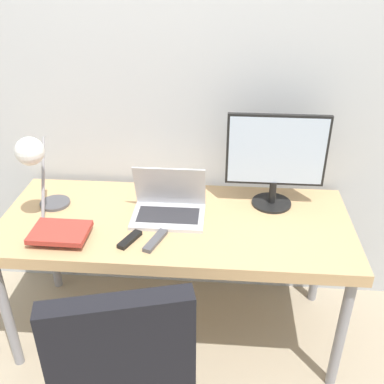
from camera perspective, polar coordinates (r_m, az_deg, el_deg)
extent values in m
plane|color=tan|center=(2.46, -2.84, -22.91)|extent=(12.00, 12.00, 0.00)
cube|color=silver|center=(2.38, -1.23, 13.73)|extent=(8.00, 0.05, 2.60)
cube|color=tan|center=(2.23, -2.14, -4.14)|extent=(1.73, 0.73, 0.06)
cylinder|color=gray|center=(2.46, -22.43, -14.16)|extent=(0.05, 0.05, 0.68)
cylinder|color=gray|center=(2.30, 18.37, -16.76)|extent=(0.05, 0.05, 0.68)
cylinder|color=gray|center=(2.88, -17.51, -6.03)|extent=(0.05, 0.05, 0.68)
cylinder|color=gray|center=(2.75, 15.83, -7.63)|extent=(0.05, 0.05, 0.68)
cube|color=silver|center=(2.22, -3.03, -3.15)|extent=(0.35, 0.24, 0.02)
cube|color=#2D2D33|center=(2.22, -3.03, -2.93)|extent=(0.30, 0.15, 0.00)
cube|color=silver|center=(2.23, -2.84, 0.73)|extent=(0.35, 0.08, 0.23)
cube|color=silver|center=(2.23, -2.84, 0.70)|extent=(0.32, 0.07, 0.21)
cylinder|color=black|center=(2.38, 10.05, -1.37)|extent=(0.20, 0.20, 0.01)
cylinder|color=black|center=(2.34, 10.18, 0.00)|extent=(0.04, 0.04, 0.12)
cube|color=black|center=(2.24, 10.69, 5.22)|extent=(0.49, 0.02, 0.37)
cube|color=silver|center=(2.23, 10.72, 5.09)|extent=(0.47, 0.00, 0.34)
cylinder|color=#4C4C51|center=(2.44, -16.99, -1.36)|extent=(0.15, 0.15, 0.02)
cylinder|color=#99999E|center=(2.28, -18.38, 1.65)|extent=(0.02, 0.18, 0.37)
sphere|color=white|center=(2.14, -19.93, 4.89)|extent=(0.13, 0.13, 0.13)
cube|color=black|center=(1.46, -8.72, -21.86)|extent=(0.43, 0.18, 0.58)
cube|color=#334C8C|center=(2.17, -16.17, -5.27)|extent=(0.21, 0.14, 0.03)
cube|color=#B2382D|center=(2.14, -16.42, -4.91)|extent=(0.26, 0.19, 0.02)
cube|color=black|center=(2.08, -7.91, -6.00)|extent=(0.10, 0.15, 0.02)
cube|color=#4C4C51|center=(2.06, -4.68, -6.18)|extent=(0.10, 0.18, 0.02)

